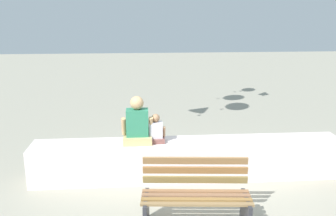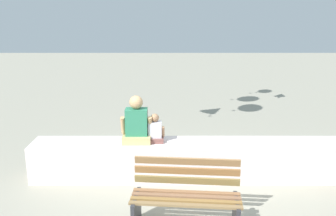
% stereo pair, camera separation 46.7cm
% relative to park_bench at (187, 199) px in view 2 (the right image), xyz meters
% --- Properties ---
extents(ground_plane, '(40.00, 40.00, 0.00)m').
position_rel_park_bench_xyz_m(ground_plane, '(0.10, 0.50, -0.41)').
color(ground_plane, gray).
extents(seawall_ledge, '(5.30, 0.65, 0.64)m').
position_rel_park_bench_xyz_m(seawall_ledge, '(0.10, 1.48, -0.08)').
color(seawall_ledge, silver).
rests_on(seawall_ledge, ground).
extents(park_bench, '(1.47, 0.73, 0.88)m').
position_rel_park_bench_xyz_m(park_bench, '(0.00, 0.00, 0.00)').
color(park_bench, olive).
rests_on(park_bench, ground).
extents(person_adult, '(0.52, 0.39, 0.80)m').
position_rel_park_bench_xyz_m(person_adult, '(-0.76, 1.51, 0.55)').
color(person_adult, tan).
rests_on(person_adult, seawall_ledge).
extents(person_child, '(0.32, 0.24, 0.49)m').
position_rel_park_bench_xyz_m(person_child, '(-0.46, 1.51, 0.43)').
color(person_child, brown).
rests_on(person_child, seawall_ledge).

